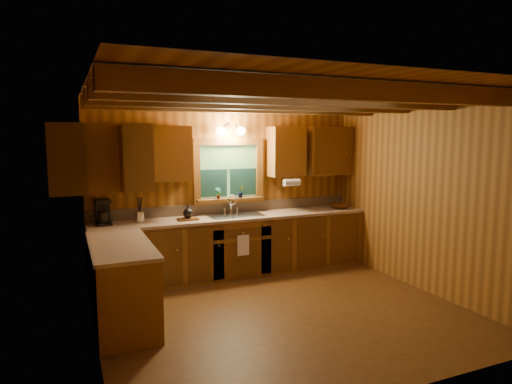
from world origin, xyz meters
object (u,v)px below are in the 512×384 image
at_px(sink, 235,218).
at_px(coffee_maker, 103,212).
at_px(cutting_board, 188,219).
at_px(wicker_basket, 339,206).

relative_size(sink, coffee_maker, 2.36).
distance_m(coffee_maker, cutting_board, 1.16).
relative_size(sink, cutting_board, 2.95).
height_order(cutting_board, wicker_basket, wicker_basket).
bearing_deg(sink, cutting_board, -175.73).
bearing_deg(wicker_basket, coffee_maker, 177.92).
relative_size(cutting_board, wicker_basket, 0.85).
bearing_deg(cutting_board, sink, 1.27).
bearing_deg(cutting_board, wicker_basket, -3.21).
relative_size(coffee_maker, cutting_board, 1.25).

